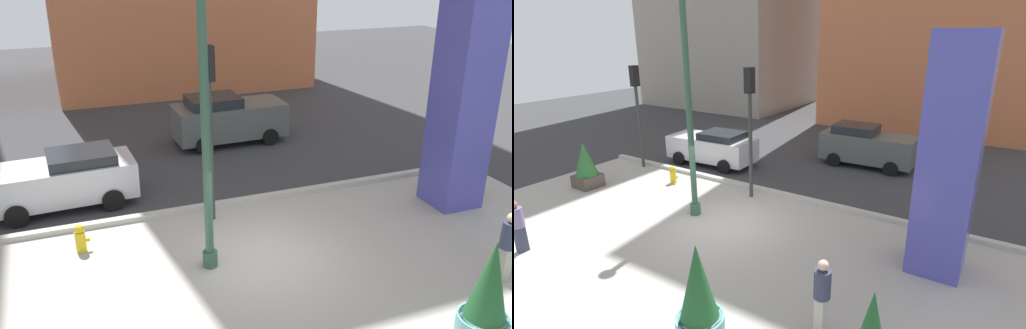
{
  "view_description": "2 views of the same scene",
  "coord_description": "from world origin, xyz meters",
  "views": [
    {
      "loc": [
        -4.3,
        -10.91,
        7.2
      ],
      "look_at": [
        0.33,
        1.28,
        1.97
      ],
      "focal_mm": 38.49,
      "sensor_mm": 36.0,
      "label": 1
    },
    {
      "loc": [
        7.6,
        -9.31,
        6.03
      ],
      "look_at": [
        0.78,
        1.68,
        1.75
      ],
      "focal_mm": 28.11,
      "sensor_mm": 36.0,
      "label": 2
    }
  ],
  "objects": [
    {
      "name": "curb_strip",
      "position": [
        0.0,
        3.12,
        0.08
      ],
      "size": [
        18.0,
        0.24,
        0.16
      ],
      "primitive_type": "cube",
      "color": "#B7B2A8",
      "rests_on": "ground_plane"
    },
    {
      "name": "car_passing_lane",
      "position": [
        1.91,
        8.53,
        0.96
      ],
      "size": [
        4.34,
        2.13,
        1.9
      ],
      "color": "#565B56",
      "rests_on": "ground_plane"
    },
    {
      "name": "fire_hydrant",
      "position": [
        -4.14,
        1.93,
        0.37
      ],
      "size": [
        0.36,
        0.26,
        0.75
      ],
      "color": "gold",
      "rests_on": "ground_plane"
    },
    {
      "name": "plaza_pavement",
      "position": [
        0.0,
        -2.0,
        0.0
      ],
      "size": [
        18.0,
        10.0,
        0.02
      ],
      "primitive_type": "cube",
      "color": "#ADA89E",
      "rests_on": "ground_plane"
    },
    {
      "name": "ground_plane",
      "position": [
        0.0,
        4.0,
        0.0
      ],
      "size": [
        60.0,
        60.0,
        0.0
      ],
      "primitive_type": "plane",
      "color": "#38383A"
    },
    {
      "name": "pedestrian_by_curb",
      "position": [
        4.84,
        -2.83,
        0.95
      ],
      "size": [
        0.38,
        0.38,
        1.71
      ],
      "color": "#B2AD9E",
      "rests_on": "ground_plane"
    },
    {
      "name": "potted_plant_by_pillar",
      "position": [
        2.86,
        -4.36,
        0.99
      ],
      "size": [
        1.0,
        1.0,
        2.22
      ],
      "color": "#6BB2B2",
      "rests_on": "ground_plane"
    },
    {
      "name": "traffic_light_corner",
      "position": [
        -0.54,
        2.44,
        3.27
      ],
      "size": [
        0.28,
        0.42,
        4.87
      ],
      "color": "#333833",
      "rests_on": "ground_plane"
    },
    {
      "name": "traffic_light_far_side",
      "position": [
        -6.89,
        2.76,
        3.12
      ],
      "size": [
        0.28,
        0.42,
        4.65
      ],
      "color": "#333833",
      "rests_on": "ground_plane"
    },
    {
      "name": "lamp_post",
      "position": [
        -1.3,
        0.12,
        3.58
      ],
      "size": [
        0.44,
        0.44,
        7.33
      ],
      "color": "#335642",
      "rests_on": "ground_plane"
    },
    {
      "name": "art_pillar_blue",
      "position": [
        6.42,
        0.98,
        3.06
      ],
      "size": [
        1.34,
        1.34,
        6.12
      ],
      "primitive_type": "cube",
      "color": "#4C4CAD",
      "rests_on": "ground_plane"
    },
    {
      "name": "potted_plant_near_left",
      "position": [
        -6.79,
        -0.22,
        0.91
      ],
      "size": [
        0.93,
        0.93,
        1.88
      ],
      "color": "#4C4238",
      "rests_on": "ground_plane"
    },
    {
      "name": "pedestrian_on_sidewalk",
      "position": [
        -3.87,
        -4.39,
        0.87
      ],
      "size": [
        0.37,
        0.37,
        1.57
      ],
      "color": "#33384C",
      "rests_on": "ground_plane"
    },
    {
      "name": "car_far_lane",
      "position": [
        -4.36,
        4.83,
        0.84
      ],
      "size": [
        4.29,
        2.12,
        1.63
      ],
      "color": "silver",
      "rests_on": "ground_plane"
    }
  ]
}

